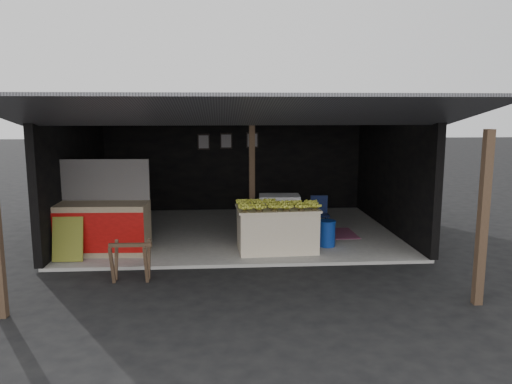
{
  "coord_description": "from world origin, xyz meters",
  "views": [
    {
      "loc": [
        -0.35,
        -8.47,
        2.77
      ],
      "look_at": [
        0.36,
        1.53,
        1.1
      ],
      "focal_mm": 35.0,
      "sensor_mm": 36.0,
      "label": 1
    }
  ],
  "objects": [
    {
      "name": "ground",
      "position": [
        0.0,
        0.0,
        0.0
      ],
      "size": [
        80.0,
        80.0,
        0.0
      ],
      "primitive_type": "plane",
      "color": "black",
      "rests_on": "ground"
    },
    {
      "name": "green_signboard",
      "position": [
        -3.11,
        0.43,
        0.46
      ],
      "size": [
        0.54,
        0.22,
        0.79
      ],
      "primitive_type": "cube",
      "rotation": [
        -0.23,
        0.0,
        0.0
      ],
      "color": "black",
      "rests_on": "concrete_slab"
    },
    {
      "name": "neighbor_stall",
      "position": [
        -2.6,
        0.93,
        0.59
      ],
      "size": [
        1.74,
        0.84,
        1.76
      ],
      "rotation": [
        0.0,
        0.0,
        -0.04
      ],
      "color": "#998466",
      "rests_on": "concrete_slab"
    },
    {
      "name": "picture_frames",
      "position": [
        -0.17,
        4.89,
        1.93
      ],
      "size": [
        1.62,
        0.04,
        0.46
      ],
      "color": "black",
      "rests_on": "shophouse"
    },
    {
      "name": "banana_table",
      "position": [
        0.72,
        0.85,
        0.49
      ],
      "size": [
        1.59,
        1.02,
        0.85
      ],
      "rotation": [
        0.0,
        0.0,
        0.05
      ],
      "color": "beige",
      "rests_on": "concrete_slab"
    },
    {
      "name": "concrete_slab",
      "position": [
        0.0,
        2.5,
        0.03
      ],
      "size": [
        7.0,
        5.0,
        0.06
      ],
      "primitive_type": "cube",
      "color": "gray",
      "rests_on": "ground"
    },
    {
      "name": "banana_pile",
      "position": [
        0.72,
        0.85,
        0.99
      ],
      "size": [
        1.46,
        0.92,
        0.17
      ],
      "primitive_type": null,
      "rotation": [
        0.0,
        0.0,
        0.05
      ],
      "color": "yellow",
      "rests_on": "banana_table"
    },
    {
      "name": "sawhorse",
      "position": [
        -1.82,
        -0.61,
        0.41
      ],
      "size": [
        0.68,
        0.57,
        0.64
      ],
      "rotation": [
        0.0,
        0.0,
        -0.01
      ],
      "color": "#4A3425",
      "rests_on": "ground"
    },
    {
      "name": "magenta_rug",
      "position": [
        1.83,
        2.05,
        0.07
      ],
      "size": [
        1.52,
        1.03,
        0.01
      ],
      "primitive_type": "cube",
      "rotation": [
        0.0,
        0.0,
        0.02
      ],
      "color": "#74194B",
      "rests_on": "concrete_slab"
    },
    {
      "name": "water_barrel",
      "position": [
        1.75,
        1.08,
        0.3
      ],
      "size": [
        0.33,
        0.33,
        0.49
      ],
      "primitive_type": "cylinder",
      "color": "navy",
      "rests_on": "concrete_slab"
    },
    {
      "name": "plastic_chair",
      "position": [
        1.83,
        2.29,
        0.53
      ],
      "size": [
        0.4,
        0.4,
        0.8
      ],
      "rotation": [
        0.0,
        0.0,
        -0.05
      ],
      "color": "#0B153E",
      "rests_on": "concrete_slab"
    },
    {
      "name": "shophouse",
      "position": [
        0.0,
        2.82,
        2.1
      ],
      "size": [
        7.4,
        7.29,
        3.02
      ],
      "color": "black",
      "rests_on": "ground"
    },
    {
      "name": "white_crate",
      "position": [
        0.86,
        1.72,
        0.53
      ],
      "size": [
        0.87,
        0.62,
        0.93
      ],
      "rotation": [
        0.0,
        0.0,
        -0.06
      ],
      "color": "white",
      "rests_on": "concrete_slab"
    }
  ]
}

